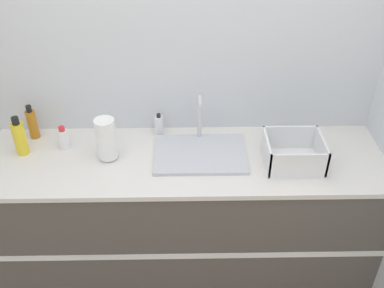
{
  "coord_description": "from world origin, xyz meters",
  "views": [
    {
      "loc": [
        -0.0,
        -1.74,
        2.45
      ],
      "look_at": [
        0.03,
        0.29,
        1.02
      ],
      "focal_mm": 42.0,
      "sensor_mm": 36.0,
      "label": 1
    }
  ],
  "objects_px": {
    "sink": "(201,152)",
    "bottle_white_spray": "(64,138)",
    "paper_towel_roll": "(107,139)",
    "dish_rack": "(293,155)",
    "soap_dispenser": "(159,125)",
    "bottle_amber": "(33,123)",
    "bottle_yellow": "(20,138)"
  },
  "relations": [
    {
      "from": "dish_rack",
      "to": "bottle_yellow",
      "type": "bearing_deg",
      "value": 175.2
    },
    {
      "from": "paper_towel_roll",
      "to": "bottle_amber",
      "type": "xyz_separation_m",
      "value": [
        -0.48,
        0.22,
        -0.03
      ]
    },
    {
      "from": "paper_towel_roll",
      "to": "dish_rack",
      "type": "height_order",
      "value": "paper_towel_roll"
    },
    {
      "from": "sink",
      "to": "bottle_yellow",
      "type": "distance_m",
      "value": 1.03
    },
    {
      "from": "dish_rack",
      "to": "bottle_amber",
      "type": "bearing_deg",
      "value": 169.06
    },
    {
      "from": "bottle_yellow",
      "to": "soap_dispenser",
      "type": "distance_m",
      "value": 0.81
    },
    {
      "from": "sink",
      "to": "soap_dispenser",
      "type": "bearing_deg",
      "value": 138.23
    },
    {
      "from": "bottle_amber",
      "to": "bottle_white_spray",
      "type": "distance_m",
      "value": 0.24
    },
    {
      "from": "paper_towel_roll",
      "to": "bottle_yellow",
      "type": "height_order",
      "value": "paper_towel_roll"
    },
    {
      "from": "bottle_white_spray",
      "to": "soap_dispenser",
      "type": "relative_size",
      "value": 0.99
    },
    {
      "from": "sink",
      "to": "bottle_white_spray",
      "type": "bearing_deg",
      "value": 173.69
    },
    {
      "from": "sink",
      "to": "paper_towel_roll",
      "type": "distance_m",
      "value": 0.54
    },
    {
      "from": "dish_rack",
      "to": "soap_dispenser",
      "type": "bearing_deg",
      "value": 157.67
    },
    {
      "from": "sink",
      "to": "bottle_yellow",
      "type": "bearing_deg",
      "value": 177.98
    },
    {
      "from": "paper_towel_roll",
      "to": "soap_dispenser",
      "type": "relative_size",
      "value": 1.75
    },
    {
      "from": "bottle_yellow",
      "to": "soap_dispenser",
      "type": "relative_size",
      "value": 1.67
    },
    {
      "from": "paper_towel_roll",
      "to": "bottle_yellow",
      "type": "relative_size",
      "value": 1.05
    },
    {
      "from": "paper_towel_roll",
      "to": "bottle_amber",
      "type": "distance_m",
      "value": 0.53
    },
    {
      "from": "sink",
      "to": "paper_towel_roll",
      "type": "height_order",
      "value": "sink"
    },
    {
      "from": "sink",
      "to": "bottle_white_spray",
      "type": "xyz_separation_m",
      "value": [
        -0.8,
        0.09,
        0.04
      ]
    },
    {
      "from": "paper_towel_roll",
      "to": "dish_rack",
      "type": "distance_m",
      "value": 1.05
    },
    {
      "from": "bottle_yellow",
      "to": "bottle_white_spray",
      "type": "relative_size",
      "value": 1.69
    },
    {
      "from": "paper_towel_roll",
      "to": "bottle_yellow",
      "type": "bearing_deg",
      "value": 173.69
    },
    {
      "from": "paper_towel_roll",
      "to": "bottle_white_spray",
      "type": "xyz_separation_m",
      "value": [
        -0.27,
        0.11,
        -0.07
      ]
    },
    {
      "from": "bottle_amber",
      "to": "bottle_white_spray",
      "type": "relative_size",
      "value": 1.54
    },
    {
      "from": "sink",
      "to": "soap_dispenser",
      "type": "distance_m",
      "value": 0.33
    },
    {
      "from": "soap_dispenser",
      "to": "dish_rack",
      "type": "bearing_deg",
      "value": -22.33
    },
    {
      "from": "bottle_yellow",
      "to": "bottle_white_spray",
      "type": "height_order",
      "value": "bottle_yellow"
    },
    {
      "from": "bottle_yellow",
      "to": "bottle_amber",
      "type": "relative_size",
      "value": 1.1
    },
    {
      "from": "paper_towel_roll",
      "to": "bottle_white_spray",
      "type": "relative_size",
      "value": 1.77
    },
    {
      "from": "bottle_amber",
      "to": "bottle_yellow",
      "type": "bearing_deg",
      "value": -98.68
    },
    {
      "from": "dish_rack",
      "to": "bottle_amber",
      "type": "height_order",
      "value": "bottle_amber"
    }
  ]
}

